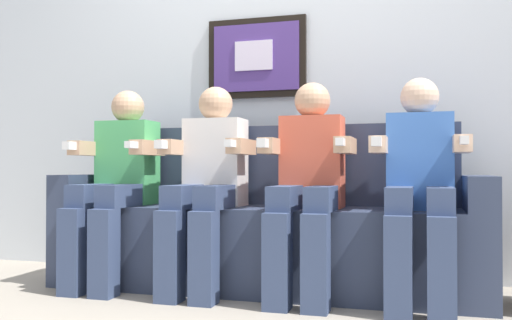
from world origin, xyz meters
The scene contains 7 objects.
ground_plane centered at (0.00, 0.00, 0.00)m, with size 6.15×6.15×0.00m, color #9E9384.
back_wall_assembly centered at (0.00, 0.76, 1.30)m, with size 4.73×0.10×2.60m.
couch centered at (0.00, 0.33, 0.31)m, with size 2.33×0.58×0.90m.
person_leftmost centered at (-0.82, 0.16, 0.61)m, with size 0.46×0.56×1.11m.
person_left_center centered at (-0.27, 0.16, 0.61)m, with size 0.46×0.56×1.11m.
person_right_center centered at (0.27, 0.16, 0.61)m, with size 0.46×0.56×1.11m.
person_rightmost centered at (0.82, 0.16, 0.61)m, with size 0.46×0.56×1.11m.
Camera 1 is at (0.84, -2.69, 0.65)m, focal length 39.99 mm.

